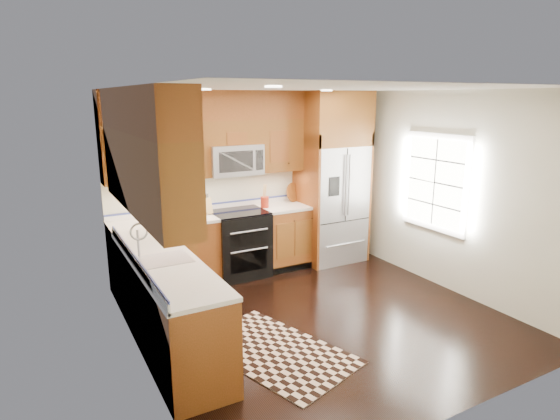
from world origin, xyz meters
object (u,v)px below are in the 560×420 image
refrigerator (332,178)px  range (239,244)px  knife_block (206,206)px  rug (274,351)px  utensil_crock (265,200)px

refrigerator → range: bearing=178.6°
range → knife_block: 0.74m
rug → utensil_crock: size_ratio=4.73×
knife_block → utensil_crock: (0.88, -0.04, 0.00)m
knife_block → utensil_crock: 0.88m
rug → utensil_crock: 2.60m
range → utensil_crock: bearing=7.8°
refrigerator → utensil_crock: size_ratio=7.63×
refrigerator → rug: bearing=-135.5°
range → rug: 2.22m
rug → knife_block: 2.45m
range → refrigerator: size_ratio=0.36×
range → rug: size_ratio=0.59×
refrigerator → utensil_crock: 1.14m
rug → utensil_crock: (0.99, 2.16, 1.05)m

